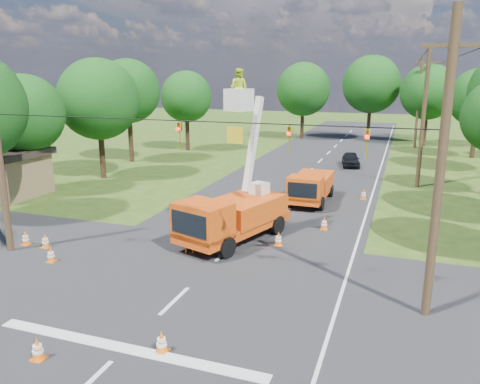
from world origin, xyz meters
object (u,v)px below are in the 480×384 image
at_px(traffic_cone_1, 162,342).
at_px(traffic_cone_4, 51,255).
at_px(bucket_truck, 233,207).
at_px(second_truck, 311,187).
at_px(traffic_cone_5, 45,241).
at_px(distant_car, 351,159).
at_px(pole_right_far, 419,101).
at_px(tree_left_d, 98,99).
at_px(tree_far_c, 428,92).
at_px(traffic_cone_2, 279,239).
at_px(traffic_cone_6, 26,238).
at_px(ground_worker, 189,234).
at_px(tree_far_a, 303,89).
at_px(tree_left_c, 25,114).
at_px(shed, 2,172).
at_px(tree_left_e, 128,91).
at_px(traffic_cone_7, 364,194).
at_px(traffic_cone_0, 38,349).
at_px(traffic_cone_3, 324,223).
at_px(pole_right_mid, 423,116).
at_px(tree_right_e, 479,98).
at_px(tree_left_f, 186,97).
at_px(pole_right_near, 441,168).
at_px(tree_far_b, 371,84).

xyz_separation_m(traffic_cone_1, traffic_cone_4, (-7.87, 4.48, 0.00)).
xyz_separation_m(bucket_truck, second_truck, (2.20, 8.32, -0.68)).
bearing_deg(traffic_cone_5, distant_car, 66.24).
xyz_separation_m(bucket_truck, pole_right_far, (8.72, 35.36, 3.36)).
xyz_separation_m(tree_left_d, tree_far_c, (24.50, 27.00, -0.06)).
bearing_deg(traffic_cone_2, traffic_cone_6, -161.05).
xyz_separation_m(ground_worker, tree_far_c, (11.04, 39.48, 5.15)).
bearing_deg(tree_far_a, tree_left_c, -108.69).
distance_m(shed, tree_left_c, 4.22).
height_order(second_truck, tree_left_c, tree_left_c).
distance_m(second_truck, tree_left_e, 21.54).
height_order(ground_worker, tree_left_c, tree_left_c).
relative_size(ground_worker, traffic_cone_4, 2.56).
bearing_deg(tree_far_a, traffic_cone_5, -94.38).
distance_m(traffic_cone_7, tree_left_c, 22.99).
relative_size(distant_car, traffic_cone_6, 5.16).
relative_size(tree_left_c, tree_left_d, 0.87).
bearing_deg(traffic_cone_2, second_truck, 90.59).
relative_size(distant_car, traffic_cone_7, 5.16).
relative_size(traffic_cone_0, shed, 0.13).
xyz_separation_m(traffic_cone_3, pole_right_mid, (4.77, 12.11, 4.75)).
bearing_deg(tree_left_e, traffic_cone_1, -56.41).
bearing_deg(tree_right_e, tree_left_f, -170.08).
bearing_deg(ground_worker, traffic_cone_0, -119.31).
xyz_separation_m(pole_right_near, tree_far_b, (-5.50, 45.00, 1.70)).
relative_size(tree_left_c, tree_right_e, 0.93).
height_order(ground_worker, traffic_cone_0, ground_worker).
bearing_deg(tree_left_e, tree_far_c, 37.25).
distance_m(second_truck, pole_right_far, 28.10).
distance_m(bucket_truck, pole_right_far, 36.58).
xyz_separation_m(pole_right_mid, tree_left_f, (-23.30, 10.00, 0.58)).
distance_m(distant_car, tree_left_e, 21.10).
bearing_deg(traffic_cone_3, shed, 179.70).
height_order(traffic_cone_4, tree_left_c, tree_left_c).
bearing_deg(tree_left_e, shed, -94.90).
bearing_deg(ground_worker, tree_right_e, 38.66).
xyz_separation_m(traffic_cone_0, tree_left_c, (-14.45, 15.48, 5.08)).
height_order(traffic_cone_1, traffic_cone_6, same).
bearing_deg(shed, tree_left_d, 66.80).
relative_size(traffic_cone_6, tree_left_d, 0.08).
xyz_separation_m(tree_far_a, tree_far_c, (14.50, -1.00, -0.13)).
bearing_deg(tree_left_d, traffic_cone_2, -30.97).
bearing_deg(pole_right_mid, tree_far_a, 120.41).
height_order(second_truck, tree_left_f, tree_left_f).
bearing_deg(tree_far_b, traffic_cone_0, -95.60).
xyz_separation_m(shed, tree_left_f, (3.20, 22.00, 4.07)).
distance_m(tree_left_f, tree_right_e, 29.03).
height_order(distant_car, traffic_cone_5, distant_car).
bearing_deg(bucket_truck, shed, -172.40).
relative_size(traffic_cone_2, tree_left_c, 0.09).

